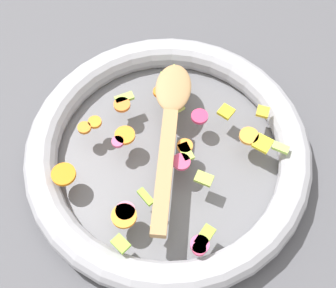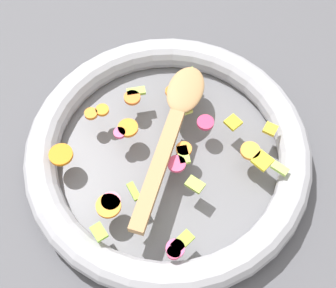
{
  "view_description": "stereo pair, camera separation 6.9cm",
  "coord_description": "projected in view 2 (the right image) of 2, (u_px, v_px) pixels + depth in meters",
  "views": [
    {
      "loc": [
        -0.18,
        -0.29,
        0.66
      ],
      "look_at": [
        0.0,
        0.0,
        0.05
      ],
      "focal_mm": 50.0,
      "sensor_mm": 36.0,
      "label": 1
    },
    {
      "loc": [
        -0.11,
        -0.32,
        0.66
      ],
      "look_at": [
        0.0,
        0.0,
        0.05
      ],
      "focal_mm": 50.0,
      "sensor_mm": 36.0,
      "label": 2
    }
  ],
  "objects": [
    {
      "name": "ground_plane",
      "position": [
        168.0,
        159.0,
        0.74
      ],
      "size": [
        4.0,
        4.0,
        0.0
      ],
      "primitive_type": "plane",
      "color": "#4C4C51"
    },
    {
      "name": "skillet",
      "position": [
        168.0,
        153.0,
        0.72
      ],
      "size": [
        0.44,
        0.44,
        0.05
      ],
      "color": "slate",
      "rests_on": "ground_plane"
    },
    {
      "name": "chopped_vegetables",
      "position": [
        159.0,
        158.0,
        0.68
      ],
      "size": [
        0.34,
        0.29,
        0.01
      ],
      "color": "orange",
      "rests_on": "skillet"
    },
    {
      "name": "wooden_spoon",
      "position": [
        174.0,
        124.0,
        0.7
      ],
      "size": [
        0.2,
        0.25,
        0.01
      ],
      "color": "#A87F51",
      "rests_on": "chopped_vegetables"
    }
  ]
}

